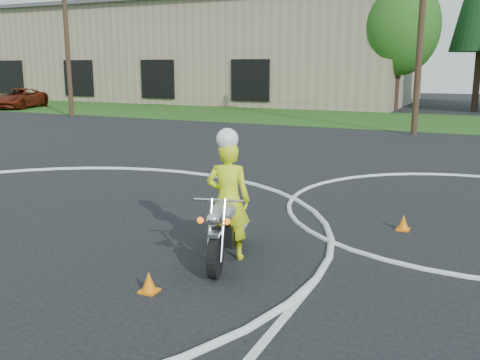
% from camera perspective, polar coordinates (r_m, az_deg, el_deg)
% --- Properties ---
extents(grass_strip, '(120.00, 10.00, 0.02)m').
position_cam_1_polar(grass_strip, '(32.31, 10.58, 6.50)').
color(grass_strip, '#1E4714').
rests_on(grass_strip, ground).
extents(course_markings, '(19.05, 19.05, 0.12)m').
position_cam_1_polar(course_markings, '(10.79, -9.46, -4.54)').
color(course_markings, silver).
rests_on(course_markings, ground).
extents(primary_motorcycle, '(0.85, 2.14, 1.15)m').
position_cam_1_polar(primary_motorcycle, '(8.53, -1.58, -5.04)').
color(primary_motorcycle, black).
rests_on(primary_motorcycle, ground).
extents(rider_primary_grp, '(0.80, 0.63, 2.13)m').
position_cam_1_polar(rider_primary_grp, '(8.53, -1.27, -1.77)').
color(rider_primary_grp, '#DFF419').
rests_on(rider_primary_grp, ground).
extents(pickup_grp, '(3.81, 5.61, 1.43)m').
position_cam_1_polar(pickup_grp, '(42.49, -22.56, 8.05)').
color(pickup_grp, '#5A170A').
rests_on(pickup_grp, ground).
extents(traffic_cones, '(19.98, 11.02, 0.30)m').
position_cam_1_polar(traffic_cones, '(10.50, -7.70, -4.23)').
color(traffic_cones, orange).
rests_on(traffic_cones, ground).
extents(warehouse, '(41.00, 17.00, 8.30)m').
position_cam_1_polar(warehouse, '(51.27, -5.61, 13.31)').
color(warehouse, tan).
rests_on(warehouse, ground).
extents(utility_poles, '(41.60, 1.12, 10.00)m').
position_cam_1_polar(utility_poles, '(25.40, 18.83, 16.32)').
color(utility_poles, '#473321').
rests_on(utility_poles, ground).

